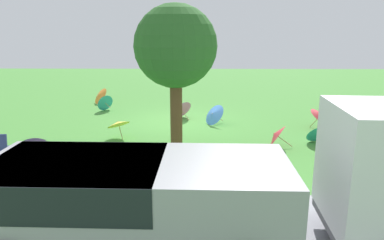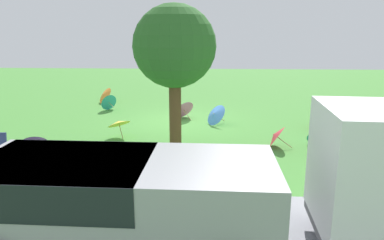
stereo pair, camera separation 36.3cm
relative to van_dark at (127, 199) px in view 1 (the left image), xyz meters
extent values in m
plane|color=#478C38|center=(-0.41, -8.37, -0.91)|extent=(40.00, 40.00, 0.00)
cube|color=#99999E|center=(-0.17, 0.00, -0.06)|extent=(4.64, 1.99, 1.35)
cube|color=black|center=(0.75, -0.01, 0.34)|extent=(2.61, 1.97, 0.55)
cylinder|color=black|center=(1.42, -0.98, -0.53)|extent=(0.76, 0.23, 0.76)
cylinder|color=black|center=(-1.79, -0.91, -0.53)|extent=(0.76, 0.23, 0.76)
cube|color=black|center=(3.92, -3.74, -0.69)|extent=(0.12, 0.41, 0.45)
cylinder|color=brown|center=(-0.44, -5.35, 0.23)|extent=(0.36, 0.36, 2.29)
sphere|color=#286023|center=(-0.44, -5.35, 2.09)|extent=(2.38, 2.38, 2.38)
cylinder|color=tan|center=(1.41, -6.13, -0.68)|extent=(0.18, 0.19, 0.46)
cone|color=yellow|center=(1.50, -6.23, -0.40)|extent=(1.03, 1.03, 0.42)
sphere|color=tan|center=(1.52, -6.25, -0.35)|extent=(0.06, 0.06, 0.05)
cylinder|color=tan|center=(3.45, -12.16, -0.70)|extent=(0.34, 0.26, 0.30)
cone|color=orange|center=(3.66, -12.01, -0.52)|extent=(1.01, 1.06, 0.78)
sphere|color=tan|center=(3.70, -11.98, -0.48)|extent=(0.06, 0.06, 0.05)
cylinder|color=tan|center=(-0.59, -8.79, -0.72)|extent=(0.34, 0.39, 0.35)
cone|color=pink|center=(-0.39, -9.02, -0.51)|extent=(1.07, 1.04, 0.80)
sphere|color=tan|center=(-0.34, -9.07, -0.46)|extent=(0.06, 0.06, 0.05)
cylinder|color=tan|center=(-5.32, -7.66, -0.69)|extent=(0.30, 0.21, 0.44)
cone|color=#D8383F|center=(-5.49, -7.54, -0.41)|extent=(1.05, 1.07, 0.61)
sphere|color=tan|center=(-5.53, -7.52, -0.35)|extent=(0.06, 0.06, 0.05)
cylinder|color=tan|center=(3.44, -4.34, -0.75)|extent=(0.14, 0.32, 0.29)
cone|color=purple|center=(3.51, -4.55, -0.56)|extent=(0.95, 0.87, 0.71)
sphere|color=tan|center=(3.54, -4.61, -0.50)|extent=(0.05, 0.06, 0.05)
cylinder|color=tan|center=(-4.88, -5.61, -0.75)|extent=(0.10, 0.36, 0.30)
cone|color=teal|center=(-4.83, -5.84, -0.56)|extent=(0.90, 0.78, 0.71)
sphere|color=tan|center=(-4.82, -5.89, -0.51)|extent=(0.05, 0.06, 0.05)
cylinder|color=tan|center=(2.83, -10.24, -0.64)|extent=(0.32, 0.34, 0.18)
cone|color=teal|center=(3.02, -10.44, -0.55)|extent=(0.77, 0.76, 0.73)
sphere|color=tan|center=(3.06, -10.48, -0.53)|extent=(0.06, 0.06, 0.05)
cylinder|color=tan|center=(-3.71, -5.36, -0.72)|extent=(0.43, 0.18, 0.30)
cone|color=#D8383F|center=(-3.45, -5.46, -0.55)|extent=(0.77, 0.91, 0.73)
sphere|color=tan|center=(-3.39, -5.48, -0.51)|extent=(0.06, 0.05, 0.05)
cylinder|color=tan|center=(-1.87, -8.24, -0.70)|extent=(0.35, 0.24, 0.29)
cone|color=#4C8CE5|center=(-1.67, -8.11, -0.52)|extent=(0.98, 1.05, 0.78)
sphere|color=tan|center=(-1.62, -8.08, -0.49)|extent=(0.06, 0.06, 0.05)
camera|label=1|loc=(-1.08, 5.06, 2.52)|focal=33.77mm
camera|label=2|loc=(-1.44, 5.05, 2.52)|focal=33.77mm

